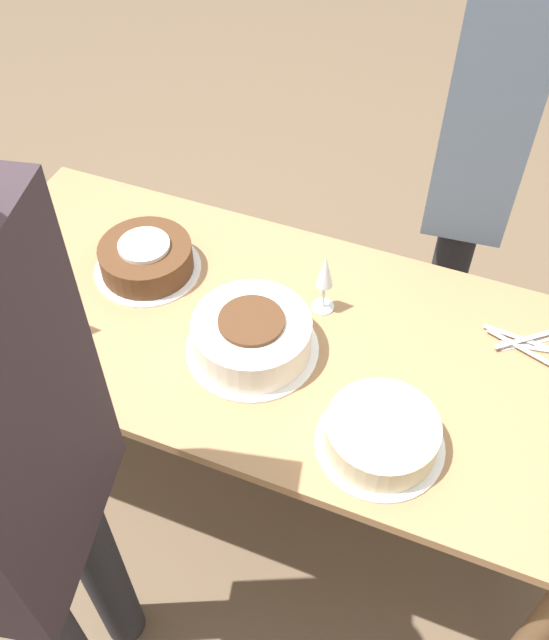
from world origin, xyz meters
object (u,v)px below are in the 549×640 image
at_px(wine_glass_far, 25,263).
at_px(wine_glass_extra, 325,275).
at_px(cake_back_decorated, 381,435).
at_px(person_cutting, 482,139).
at_px(cake_front_chocolate, 146,258).
at_px(wine_glass_near, 54,297).
at_px(person_watching, 8,472).
at_px(cake_center_white, 252,336).

bearing_deg(wine_glass_far, wine_glass_extra, -159.21).
bearing_deg(cake_back_decorated, person_cutting, -90.36).
xyz_separation_m(cake_front_chocolate, wine_glass_near, (0.09, 0.28, 0.09)).
bearing_deg(cake_front_chocolate, person_watching, 104.37).
relative_size(cake_center_white, wine_glass_extra, 1.82).
relative_size(wine_glass_near, person_watching, 0.11).
bearing_deg(wine_glass_far, cake_back_decorated, 175.10).
height_order(wine_glass_far, person_watching, person_watching).
relative_size(cake_front_chocolate, person_cutting, 0.17).
relative_size(wine_glass_extra, person_watching, 0.10).
height_order(cake_front_chocolate, wine_glass_near, wine_glass_near).
height_order(cake_front_chocolate, wine_glass_extra, wine_glass_extra).
bearing_deg(wine_glass_near, cake_center_white, -164.98).
xyz_separation_m(cake_front_chocolate, wine_glass_extra, (-0.49, -0.04, 0.08)).
relative_size(cake_back_decorated, wine_glass_far, 1.34).
xyz_separation_m(wine_glass_far, person_watching, (-0.40, 0.56, 0.16)).
height_order(cake_center_white, cake_back_decorated, cake_center_white).
distance_m(cake_back_decorated, person_watching, 0.77).
bearing_deg(wine_glass_near, cake_front_chocolate, -107.43).
distance_m(cake_front_chocolate, person_watching, 0.85).
bearing_deg(person_watching, wine_glass_far, 23.34).
bearing_deg(wine_glass_extra, cake_front_chocolate, 5.14).
relative_size(cake_back_decorated, wine_glass_extra, 1.60).
bearing_deg(person_watching, cake_front_chocolate, 1.91).
relative_size(person_cutting, person_watching, 0.94).
bearing_deg(person_cutting, wine_glass_far, -55.54).
bearing_deg(cake_center_white, wine_glass_extra, -120.45).
distance_m(wine_glass_near, person_watching, 0.61).
xyz_separation_m(wine_glass_near, person_cutting, (-0.84, -0.87, 0.11)).
relative_size(wine_glass_near, person_cutting, 0.12).
relative_size(cake_back_decorated, person_watching, 0.16).
height_order(wine_glass_near, wine_glass_extra, wine_glass_near).
distance_m(cake_front_chocolate, wine_glass_extra, 0.50).
bearing_deg(cake_back_decorated, cake_center_white, -21.76).
height_order(cake_back_decorated, wine_glass_extra, wine_glass_extra).
xyz_separation_m(cake_back_decorated, person_watching, (0.55, 0.48, 0.26)).
bearing_deg(wine_glass_extra, cake_back_decorated, 126.41).
relative_size(cake_center_white, wine_glass_far, 1.53).
distance_m(cake_center_white, wine_glass_far, 0.59).
xyz_separation_m(cake_front_chocolate, wine_glass_far, (0.20, 0.22, 0.11)).
relative_size(cake_center_white, cake_front_chocolate, 1.14).
bearing_deg(cake_front_chocolate, cake_center_white, 157.81).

